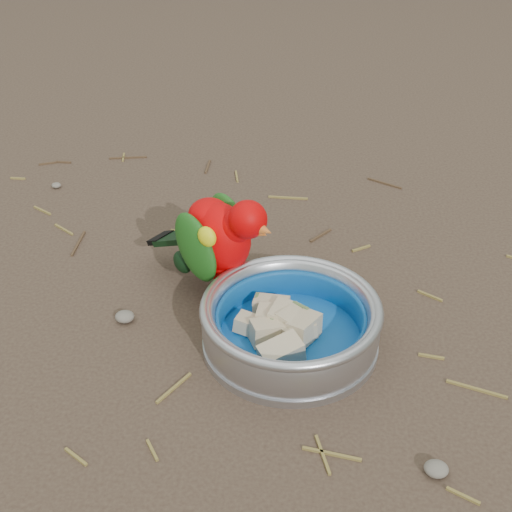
# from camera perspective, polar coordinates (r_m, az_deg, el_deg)

# --- Properties ---
(ground) EXTENTS (60.00, 60.00, 0.00)m
(ground) POSITION_cam_1_polar(r_m,az_deg,el_deg) (0.90, -1.00, -4.52)
(ground) COLOR #453529
(food_bowl) EXTENTS (0.21, 0.21, 0.02)m
(food_bowl) POSITION_cam_1_polar(r_m,az_deg,el_deg) (0.85, 2.74, -6.75)
(food_bowl) COLOR #B2B2BA
(food_bowl) RESTS_ON ground
(bowl_wall) EXTENTS (0.21, 0.21, 0.04)m
(bowl_wall) POSITION_cam_1_polar(r_m,az_deg,el_deg) (0.83, 2.80, -5.17)
(bowl_wall) COLOR #B2B2BA
(bowl_wall) RESTS_ON food_bowl
(fruit_wedges) EXTENTS (0.12, 0.12, 0.03)m
(fruit_wedges) POSITION_cam_1_polar(r_m,az_deg,el_deg) (0.83, 2.79, -5.54)
(fruit_wedges) COLOR #C5AF8A
(fruit_wedges) RESTS_ON food_bowl
(lory_parrot) EXTENTS (0.20, 0.17, 0.15)m
(lory_parrot) POSITION_cam_1_polar(r_m,az_deg,el_deg) (0.89, -2.86, 0.76)
(lory_parrot) COLOR #D50103
(lory_parrot) RESTS_ON ground
(ground_debris) EXTENTS (0.90, 0.80, 0.01)m
(ground_debris) POSITION_cam_1_polar(r_m,az_deg,el_deg) (0.91, 1.57, -3.96)
(ground_debris) COLOR olive
(ground_debris) RESTS_ON ground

